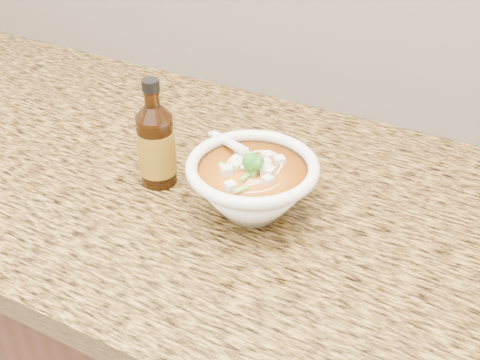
% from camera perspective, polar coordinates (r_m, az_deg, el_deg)
% --- Properties ---
extents(counter_slab, '(4.00, 0.68, 0.04)m').
position_cam_1_polar(counter_slab, '(0.96, -2.43, -1.03)').
color(counter_slab, olive).
rests_on(counter_slab, cabinet).
extents(soup_bowl, '(0.20, 0.19, 0.11)m').
position_cam_1_polar(soup_bowl, '(0.86, 1.15, -0.60)').
color(soup_bowl, white).
rests_on(soup_bowl, counter_slab).
extents(hot_sauce_bottle, '(0.07, 0.07, 0.18)m').
position_cam_1_polar(hot_sauce_bottle, '(0.92, -7.95, 3.27)').
color(hot_sauce_bottle, '#371A07').
rests_on(hot_sauce_bottle, counter_slab).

